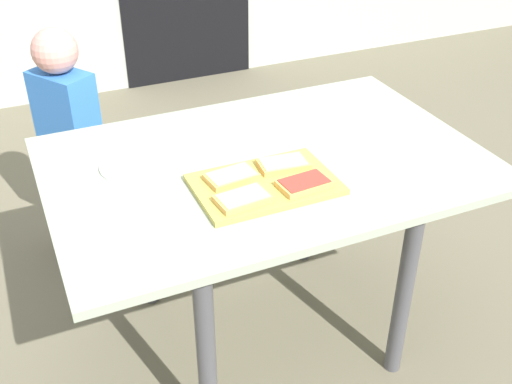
# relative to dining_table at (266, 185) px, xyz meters

# --- Properties ---
(ground_plane) EXTENTS (16.00, 16.00, 0.00)m
(ground_plane) POSITION_rel_dining_table_xyz_m (0.00, 0.00, -0.66)
(ground_plane) COLOR #6B654F
(dining_table) EXTENTS (1.37, 0.91, 0.75)m
(dining_table) POSITION_rel_dining_table_xyz_m (0.00, 0.00, 0.00)
(dining_table) COLOR #A3AF98
(dining_table) RESTS_ON ground
(cutting_board) EXTENTS (0.41, 0.27, 0.02)m
(cutting_board) POSITION_rel_dining_table_xyz_m (-0.07, -0.14, 0.10)
(cutting_board) COLOR #B9AC4C
(cutting_board) RESTS_ON dining_table
(pizza_slice_far_right) EXTENTS (0.16, 0.11, 0.02)m
(pizza_slice_far_right) POSITION_rel_dining_table_xyz_m (0.02, -0.09, 0.12)
(pizza_slice_far_right) COLOR #E5AC57
(pizza_slice_far_right) RESTS_ON cutting_board
(pizza_slice_far_left) EXTENTS (0.16, 0.11, 0.02)m
(pizza_slice_far_left) POSITION_rel_dining_table_xyz_m (-0.16, -0.09, 0.12)
(pizza_slice_far_left) COLOR #E5AC57
(pizza_slice_far_left) RESTS_ON cutting_board
(pizza_slice_near_right) EXTENTS (0.16, 0.10, 0.02)m
(pizza_slice_near_right) POSITION_rel_dining_table_xyz_m (0.02, -0.21, 0.12)
(pizza_slice_near_right) COLOR #E5AC57
(pizza_slice_near_right) RESTS_ON cutting_board
(pizza_slice_near_left) EXTENTS (0.16, 0.11, 0.02)m
(pizza_slice_near_left) POSITION_rel_dining_table_xyz_m (-0.17, -0.22, 0.12)
(pizza_slice_near_left) COLOR #E5AC57
(pizza_slice_near_left) RESTS_ON cutting_board
(plate_white_left) EXTENTS (0.21, 0.21, 0.01)m
(plate_white_left) POSITION_rel_dining_table_xyz_m (-0.39, 0.12, 0.10)
(plate_white_left) COLOR white
(plate_white_left) RESTS_ON dining_table
(child_left) EXTENTS (0.25, 0.28, 1.01)m
(child_left) POSITION_rel_dining_table_xyz_m (-0.51, 0.78, -0.07)
(child_left) COLOR #4B3855
(child_left) RESTS_ON ground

